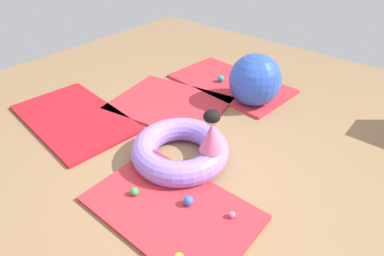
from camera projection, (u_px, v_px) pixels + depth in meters
The scene contains 13 objects.
ground_plane at pixel (188, 167), 3.42m from camera, with size 8.00×8.00×0.00m, color #93704C.
gym_mat_front at pixel (169, 104), 4.46m from camera, with size 1.48×1.17×0.04m, color red.
gym_mat_center_rear at pixel (231, 83), 4.97m from camera, with size 1.79×1.04×0.04m, color red.
gym_mat_near_left at pixel (171, 208), 2.93m from camera, with size 1.52×0.97×0.04m, color red.
gym_mat_far_right at pixel (74, 118), 4.17m from camera, with size 1.71×1.01×0.04m, color #B21923.
inflatable_cushion at pixel (180, 150), 3.44m from camera, with size 1.04×1.04×0.27m, color #9975EA.
child_in_pink at pixel (211, 131), 3.11m from camera, with size 0.24×0.24×0.46m.
play_ball_pink at pixel (232, 215), 2.80m from camera, with size 0.06×0.06×0.06m, color pink.
play_ball_green at pixel (134, 191), 3.02m from camera, with size 0.08×0.08×0.08m, color green.
play_ball_teal at pixel (221, 79), 4.95m from camera, with size 0.10×0.10×0.10m, color teal.
play_ball_blue at pixel (188, 201), 2.91m from camera, with size 0.09×0.09×0.09m, color blue.
play_ball_red at pixel (251, 95), 4.54m from camera, with size 0.10×0.10×0.10m, color red.
exercise_ball_large at pixel (255, 80), 4.32m from camera, with size 0.71×0.71×0.71m, color blue.
Camera 1 is at (1.68, -1.95, 2.29)m, focal length 30.12 mm.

